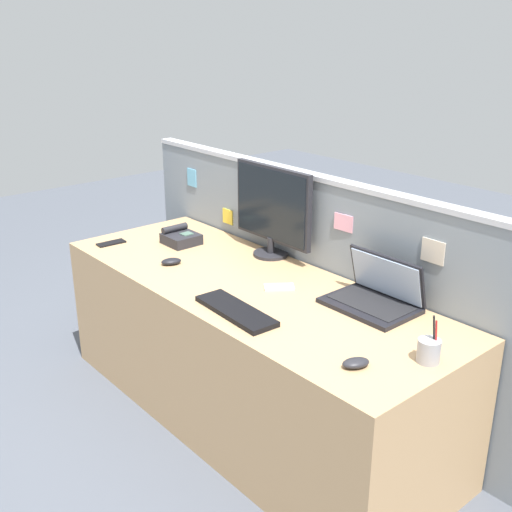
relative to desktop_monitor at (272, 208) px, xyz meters
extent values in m
plane|color=#4C515B|center=(0.20, -0.33, -0.96)|extent=(10.00, 10.00, 0.00)
cube|color=tan|center=(0.20, -0.33, -0.61)|extent=(2.12, 0.77, 0.71)
cube|color=gray|center=(0.20, 0.09, -0.40)|extent=(2.61, 0.06, 1.13)
cube|color=#B7BAC1|center=(0.20, 0.09, 0.18)|extent=(2.61, 0.07, 0.02)
cube|color=beige|center=(0.91, 0.06, 0.00)|extent=(0.11, 0.01, 0.10)
cube|color=yellow|center=(-0.44, 0.06, -0.16)|extent=(0.09, 0.01, 0.08)
cube|color=pink|center=(0.42, 0.06, 0.01)|extent=(0.11, 0.01, 0.08)
cube|color=#66ADD1|center=(-0.78, 0.06, 0.01)|extent=(0.09, 0.01, 0.11)
cylinder|color=#232328|center=(0.00, -0.01, -0.24)|extent=(0.18, 0.18, 0.02)
cylinder|color=#232328|center=(0.00, -0.01, -0.20)|extent=(0.04, 0.04, 0.08)
cube|color=#232328|center=(0.00, 0.00, 0.02)|extent=(0.52, 0.03, 0.38)
cube|color=black|center=(0.00, -0.01, 0.02)|extent=(0.49, 0.01, 0.35)
cube|color=black|center=(0.74, -0.12, -0.24)|extent=(0.37, 0.26, 0.02)
cube|color=black|center=(0.74, -0.11, -0.23)|extent=(0.33, 0.19, 0.00)
cube|color=black|center=(0.74, -0.01, -0.14)|extent=(0.37, 0.06, 0.20)
cube|color=#9EB2D1|center=(0.74, -0.02, -0.14)|extent=(0.35, 0.05, 0.18)
cube|color=#232328|center=(-0.45, -0.26, -0.22)|extent=(0.17, 0.17, 0.06)
cube|color=#4C6B5B|center=(-0.43, -0.23, -0.20)|extent=(0.05, 0.06, 0.01)
cylinder|color=#232328|center=(-0.51, -0.26, -0.18)|extent=(0.04, 0.15, 0.04)
cube|color=black|center=(0.42, -0.58, -0.24)|extent=(0.42, 0.16, 0.02)
ellipsoid|color=black|center=(-0.22, -0.47, -0.24)|extent=(0.09, 0.11, 0.03)
ellipsoid|color=#232328|center=(1.02, -0.53, -0.24)|extent=(0.09, 0.12, 0.03)
cylinder|color=#99999E|center=(1.17, -0.31, -0.21)|extent=(0.08, 0.08, 0.09)
cylinder|color=red|center=(1.18, -0.29, -0.16)|extent=(0.02, 0.01, 0.12)
cylinder|color=black|center=(1.17, -0.29, -0.15)|extent=(0.01, 0.02, 0.14)
cube|color=black|center=(-0.70, -0.55, -0.25)|extent=(0.07, 0.16, 0.01)
cube|color=#B7BAC1|center=(0.34, -0.26, -0.25)|extent=(0.14, 0.15, 0.01)
camera|label=1|loc=(2.24, -2.03, 0.87)|focal=43.78mm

